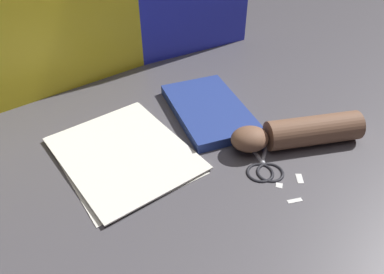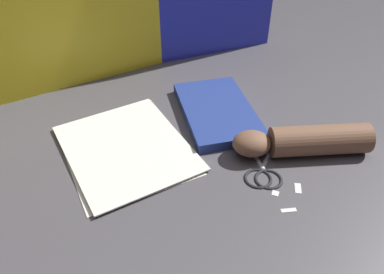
# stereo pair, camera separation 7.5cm
# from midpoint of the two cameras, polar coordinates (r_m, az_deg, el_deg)

# --- Properties ---
(ground_plane) EXTENTS (6.00, 6.00, 0.00)m
(ground_plane) POSITION_cam_midpoint_polar(r_m,az_deg,el_deg) (0.81, 3.42, -3.26)
(ground_plane) COLOR #4C494F
(backdrop_panel_left) EXTENTS (0.70, 0.04, 0.43)m
(backdrop_panel_left) POSITION_cam_midpoint_polar(r_m,az_deg,el_deg) (1.00, -20.95, 17.23)
(backdrop_panel_left) COLOR yellow
(backdrop_panel_left) RESTS_ON ground_plane
(paper_stack) EXTENTS (0.26, 0.32, 0.01)m
(paper_stack) POSITION_cam_midpoint_polar(r_m,az_deg,el_deg) (0.83, -7.53, -1.67)
(paper_stack) COLOR white
(paper_stack) RESTS_ON ground_plane
(book_closed) EXTENTS (0.23, 0.30, 0.02)m
(book_closed) POSITION_cam_midpoint_polar(r_m,az_deg,el_deg) (0.93, 6.16, 3.85)
(book_closed) COLOR navy
(book_closed) RESTS_ON ground_plane
(scissors) EXTENTS (0.14, 0.16, 0.01)m
(scissors) POSITION_cam_midpoint_polar(r_m,az_deg,el_deg) (0.79, 13.44, -5.26)
(scissors) COLOR silver
(scissors) RESTS_ON ground_plane
(hand_forearm) EXTENTS (0.30, 0.18, 0.07)m
(hand_forearm) POSITION_cam_midpoint_polar(r_m,az_deg,el_deg) (0.85, 19.13, -0.65)
(hand_forearm) COLOR brown
(hand_forearm) RESTS_ON ground_plane
(paper_scrap_near) EXTENTS (0.03, 0.03, 0.00)m
(paper_scrap_near) POSITION_cam_midpoint_polar(r_m,az_deg,el_deg) (0.78, 18.54, -7.51)
(paper_scrap_near) COLOR white
(paper_scrap_near) RESTS_ON ground_plane
(paper_scrap_mid) EXTENTS (0.02, 0.02, 0.00)m
(paper_scrap_mid) POSITION_cam_midpoint_polar(r_m,az_deg,el_deg) (0.76, 15.39, -8.37)
(paper_scrap_mid) COLOR white
(paper_scrap_mid) RESTS_ON ground_plane
(paper_scrap_far) EXTENTS (0.03, 0.02, 0.00)m
(paper_scrap_far) POSITION_cam_midpoint_polar(r_m,az_deg,el_deg) (0.74, 17.40, -10.71)
(paper_scrap_far) COLOR white
(paper_scrap_far) RESTS_ON ground_plane
(pen) EXTENTS (0.02, 0.15, 0.01)m
(pen) POSITION_cam_midpoint_polar(r_m,az_deg,el_deg) (0.76, -11.14, -7.18)
(pen) COLOR red
(pen) RESTS_ON ground_plane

